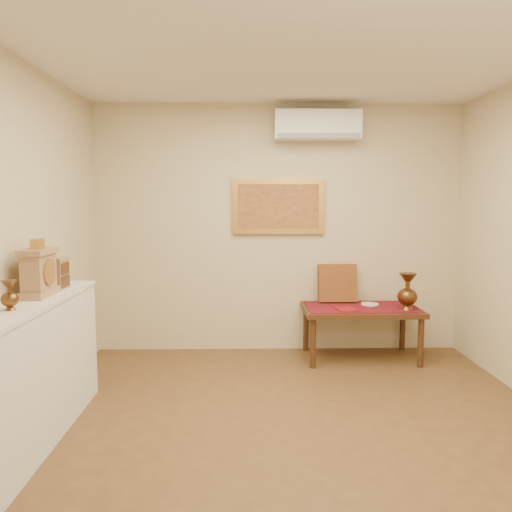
{
  "coord_description": "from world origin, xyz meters",
  "views": [
    {
      "loc": [
        -0.35,
        -3.23,
        1.65
      ],
      "look_at": [
        -0.26,
        1.15,
        1.17
      ],
      "focal_mm": 35.0,
      "sensor_mm": 36.0,
      "label": 1
    }
  ],
  "objects_px": {
    "brass_urn_tall": "(408,287)",
    "wooden_chest": "(55,273)",
    "low_table": "(361,313)",
    "mantel_clock": "(39,272)",
    "display_ledge": "(24,378)"
  },
  "relations": [
    {
      "from": "brass_urn_tall",
      "to": "wooden_chest",
      "type": "bearing_deg",
      "value": -160.04
    },
    {
      "from": "low_table",
      "to": "mantel_clock",
      "type": "bearing_deg",
      "value": -149.42
    },
    {
      "from": "mantel_clock",
      "to": "wooden_chest",
      "type": "height_order",
      "value": "mantel_clock"
    },
    {
      "from": "wooden_chest",
      "to": "low_table",
      "type": "xyz_separation_m",
      "value": [
        2.67,
        1.27,
        -0.62
      ]
    },
    {
      "from": "brass_urn_tall",
      "to": "wooden_chest",
      "type": "height_order",
      "value": "wooden_chest"
    },
    {
      "from": "brass_urn_tall",
      "to": "low_table",
      "type": "height_order",
      "value": "brass_urn_tall"
    },
    {
      "from": "display_ledge",
      "to": "wooden_chest",
      "type": "bearing_deg",
      "value": 90.0
    },
    {
      "from": "display_ledge",
      "to": "mantel_clock",
      "type": "distance_m",
      "value": 0.73
    },
    {
      "from": "wooden_chest",
      "to": "low_table",
      "type": "bearing_deg",
      "value": 25.35
    },
    {
      "from": "mantel_clock",
      "to": "wooden_chest",
      "type": "bearing_deg",
      "value": 90.72
    },
    {
      "from": "brass_urn_tall",
      "to": "display_ledge",
      "type": "bearing_deg",
      "value": -150.76
    },
    {
      "from": "low_table",
      "to": "wooden_chest",
      "type": "bearing_deg",
      "value": -154.65
    },
    {
      "from": "brass_urn_tall",
      "to": "display_ledge",
      "type": "relative_size",
      "value": 0.22
    },
    {
      "from": "display_ledge",
      "to": "mantel_clock",
      "type": "relative_size",
      "value": 4.93
    },
    {
      "from": "brass_urn_tall",
      "to": "wooden_chest",
      "type": "xyz_separation_m",
      "value": [
        -3.12,
        -1.13,
        0.32
      ]
    }
  ]
}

